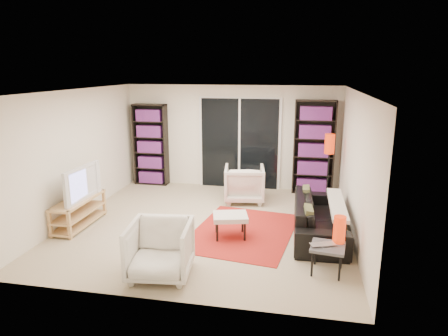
{
  "coord_description": "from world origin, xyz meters",
  "views": [
    {
      "loc": [
        1.6,
        -6.63,
        2.77
      ],
      "look_at": [
        0.25,
        0.3,
        1.0
      ],
      "focal_mm": 32.0,
      "sensor_mm": 36.0,
      "label": 1
    }
  ],
  "objects_px": {
    "tv_stand": "(79,212)",
    "bookshelf_left": "(151,145)",
    "ottoman": "(230,218)",
    "armchair_front": "(160,250)",
    "sofa": "(320,217)",
    "side_table": "(328,249)",
    "bookshelf_right": "(314,148)",
    "floor_lamp": "(329,151)",
    "armchair_back": "(244,184)"
  },
  "relations": [
    {
      "from": "bookshelf_right",
      "to": "sofa",
      "type": "height_order",
      "value": "bookshelf_right"
    },
    {
      "from": "bookshelf_left",
      "to": "ottoman",
      "type": "xyz_separation_m",
      "value": [
        2.46,
        -2.8,
        -0.63
      ]
    },
    {
      "from": "tv_stand",
      "to": "floor_lamp",
      "type": "relative_size",
      "value": 0.87
    },
    {
      "from": "tv_stand",
      "to": "armchair_front",
      "type": "distance_m",
      "value": 2.52
    },
    {
      "from": "armchair_back",
      "to": "side_table",
      "type": "xyz_separation_m",
      "value": [
        1.57,
        -2.84,
        -0.03
      ]
    },
    {
      "from": "tv_stand",
      "to": "ottoman",
      "type": "distance_m",
      "value": 2.77
    },
    {
      "from": "ottoman",
      "to": "side_table",
      "type": "height_order",
      "value": "same"
    },
    {
      "from": "sofa",
      "to": "side_table",
      "type": "distance_m",
      "value": 1.33
    },
    {
      "from": "tv_stand",
      "to": "sofa",
      "type": "xyz_separation_m",
      "value": [
        4.24,
        0.42,
        0.05
      ]
    },
    {
      "from": "tv_stand",
      "to": "bookshelf_left",
      "type": "bearing_deg",
      "value": 83.75
    },
    {
      "from": "bookshelf_left",
      "to": "armchair_front",
      "type": "distance_m",
      "value": 4.64
    },
    {
      "from": "bookshelf_left",
      "to": "armchair_front",
      "type": "bearing_deg",
      "value": -67.64
    },
    {
      "from": "armchair_back",
      "to": "armchair_front",
      "type": "xyz_separation_m",
      "value": [
        -0.67,
        -3.37,
        -0.0
      ]
    },
    {
      "from": "armchair_back",
      "to": "sofa",
      "type": "bearing_deg",
      "value": 126.47
    },
    {
      "from": "armchair_back",
      "to": "bookshelf_right",
      "type": "bearing_deg",
      "value": -156.91
    },
    {
      "from": "side_table",
      "to": "ottoman",
      "type": "bearing_deg",
      "value": 148.81
    },
    {
      "from": "tv_stand",
      "to": "ottoman",
      "type": "bearing_deg",
      "value": 0.34
    },
    {
      "from": "bookshelf_left",
      "to": "tv_stand",
      "type": "height_order",
      "value": "bookshelf_left"
    },
    {
      "from": "sofa",
      "to": "armchair_back",
      "type": "distance_m",
      "value": 2.14
    },
    {
      "from": "tv_stand",
      "to": "armchair_front",
      "type": "relative_size",
      "value": 1.52
    },
    {
      "from": "bookshelf_left",
      "to": "bookshelf_right",
      "type": "xyz_separation_m",
      "value": [
        3.85,
        -0.0,
        0.07
      ]
    },
    {
      "from": "sofa",
      "to": "armchair_back",
      "type": "height_order",
      "value": "armchair_back"
    },
    {
      "from": "bookshelf_right",
      "to": "ottoman",
      "type": "distance_m",
      "value": 3.21
    },
    {
      "from": "bookshelf_left",
      "to": "sofa",
      "type": "bearing_deg",
      "value": -31.35
    },
    {
      "from": "bookshelf_right",
      "to": "sofa",
      "type": "xyz_separation_m",
      "value": [
        0.08,
        -2.39,
        -0.74
      ]
    },
    {
      "from": "tv_stand",
      "to": "sofa",
      "type": "bearing_deg",
      "value": 5.7
    },
    {
      "from": "bookshelf_left",
      "to": "armchair_back",
      "type": "distance_m",
      "value": 2.64
    },
    {
      "from": "side_table",
      "to": "floor_lamp",
      "type": "distance_m",
      "value": 3.09
    },
    {
      "from": "bookshelf_left",
      "to": "bookshelf_right",
      "type": "bearing_deg",
      "value": -0.0
    },
    {
      "from": "armchair_back",
      "to": "bookshelf_left",
      "type": "bearing_deg",
      "value": -28.78
    },
    {
      "from": "tv_stand",
      "to": "armchair_front",
      "type": "xyz_separation_m",
      "value": [
        2.06,
        -1.44,
        0.12
      ]
    },
    {
      "from": "sofa",
      "to": "armchair_front",
      "type": "height_order",
      "value": "armchair_front"
    },
    {
      "from": "armchair_front",
      "to": "floor_lamp",
      "type": "relative_size",
      "value": 0.57
    },
    {
      "from": "floor_lamp",
      "to": "side_table",
      "type": "bearing_deg",
      "value": -92.78
    },
    {
      "from": "tv_stand",
      "to": "side_table",
      "type": "relative_size",
      "value": 2.49
    },
    {
      "from": "sofa",
      "to": "floor_lamp",
      "type": "height_order",
      "value": "floor_lamp"
    },
    {
      "from": "sofa",
      "to": "armchair_back",
      "type": "bearing_deg",
      "value": 44.13
    },
    {
      "from": "bookshelf_left",
      "to": "armchair_back",
      "type": "bearing_deg",
      "value": -20.15
    },
    {
      "from": "armchair_front",
      "to": "side_table",
      "type": "height_order",
      "value": "armchair_front"
    },
    {
      "from": "bookshelf_left",
      "to": "armchair_back",
      "type": "height_order",
      "value": "bookshelf_left"
    },
    {
      "from": "tv_stand",
      "to": "bookshelf_right",
      "type": "bearing_deg",
      "value": 34.1
    },
    {
      "from": "sofa",
      "to": "armchair_front",
      "type": "bearing_deg",
      "value": 129.57
    },
    {
      "from": "sofa",
      "to": "ottoman",
      "type": "bearing_deg",
      "value": 104.45
    },
    {
      "from": "tv_stand",
      "to": "floor_lamp",
      "type": "height_order",
      "value": "floor_lamp"
    },
    {
      "from": "bookshelf_left",
      "to": "sofa",
      "type": "xyz_separation_m",
      "value": [
        3.93,
        -2.39,
        -0.66
      ]
    },
    {
      "from": "bookshelf_right",
      "to": "tv_stand",
      "type": "relative_size",
      "value": 1.64
    },
    {
      "from": "bookshelf_left",
      "to": "side_table",
      "type": "relative_size",
      "value": 3.79
    },
    {
      "from": "tv_stand",
      "to": "ottoman",
      "type": "relative_size",
      "value": 1.94
    },
    {
      "from": "armchair_front",
      "to": "floor_lamp",
      "type": "xyz_separation_m",
      "value": [
        2.38,
        3.51,
        0.76
      ]
    },
    {
      "from": "armchair_front",
      "to": "bookshelf_right",
      "type": "bearing_deg",
      "value": 57.26
    }
  ]
}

